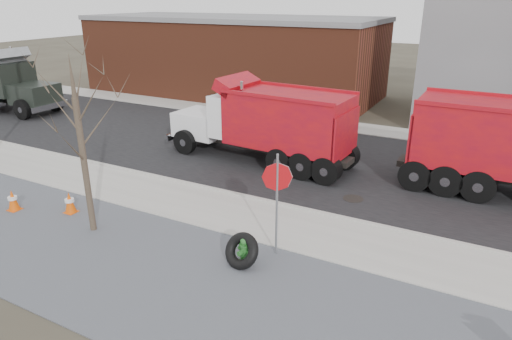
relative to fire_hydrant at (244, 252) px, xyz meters
The scene contains 14 objects.
ground 2.69m from the fire_hydrant, 128.97° to the left, with size 120.00×120.00×0.00m, color #383328.
gravel_verge 2.23m from the fire_hydrant, 139.52° to the right, with size 60.00×5.00×0.03m, color slate.
sidewalk 2.88m from the fire_hydrant, 125.82° to the left, with size 60.00×2.50×0.06m, color #9E9B93.
curb 4.00m from the fire_hydrant, 114.83° to the left, with size 60.00×0.15×0.11m, color #9E9B93.
road 8.54m from the fire_hydrant, 101.32° to the left, with size 60.00×9.40×0.02m, color black.
far_sidewalk 14.17m from the fire_hydrant, 96.79° to the left, with size 60.00×2.00×0.06m, color #9E9B93.
building_brick 22.48m from the fire_hydrant, 121.48° to the left, with size 20.20×8.20×5.30m.
bare_tree 5.72m from the fire_hydrant, behind, with size 3.20×3.20×5.20m.
fire_hydrant is the anchor object (origin of this frame).
truck_tire 0.13m from the fire_hydrant, 102.57° to the right, with size 1.09×0.91×0.96m.
stop_sign 1.86m from the fire_hydrant, 57.61° to the left, with size 0.71×0.38×2.87m.
traffic_cone_near 6.40m from the fire_hydrant, behind, with size 0.38×0.38×0.72m.
traffic_cone_far 8.20m from the fire_hydrant, behind, with size 0.37×0.37×0.72m.
dump_truck_red_b 8.00m from the fire_hydrant, 112.86° to the left, with size 8.20×2.87×3.44m.
Camera 1 is at (6.75, -10.97, 6.56)m, focal length 32.00 mm.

